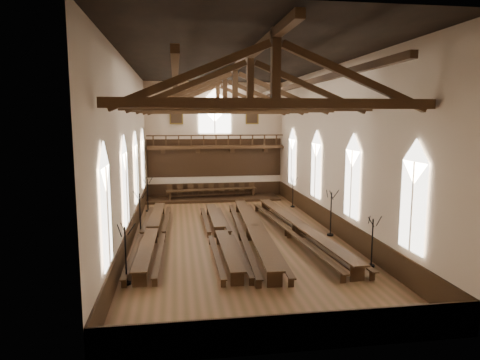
% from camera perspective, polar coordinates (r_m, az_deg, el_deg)
% --- Properties ---
extents(ground, '(26.00, 26.00, 0.00)m').
position_cam_1_polar(ground, '(25.66, -0.63, -7.35)').
color(ground, brown).
rests_on(ground, ground).
extents(room_walls, '(26.00, 26.00, 26.00)m').
position_cam_1_polar(room_walls, '(24.71, -0.65, 7.23)').
color(room_walls, '#C5AE95').
rests_on(room_walls, ground).
extents(wainscot_band, '(12.00, 26.00, 1.20)m').
position_cam_1_polar(wainscot_band, '(25.50, -0.63, -6.05)').
color(wainscot_band, black).
rests_on(wainscot_band, ground).
extents(side_windows, '(11.85, 19.80, 4.50)m').
position_cam_1_polar(side_windows, '(24.91, -0.64, 0.97)').
color(side_windows, white).
rests_on(side_windows, room_walls).
extents(end_window, '(2.80, 0.12, 3.80)m').
position_cam_1_polar(end_window, '(37.53, -3.39, 8.73)').
color(end_window, silver).
rests_on(end_window, room_walls).
extents(minstrels_gallery, '(11.80, 1.24, 3.70)m').
position_cam_1_polar(minstrels_gallery, '(37.41, -3.31, 3.65)').
color(minstrels_gallery, '#3D2413').
rests_on(minstrels_gallery, room_walls).
extents(portraits, '(7.75, 0.09, 1.45)m').
position_cam_1_polar(portraits, '(37.53, -3.39, 8.54)').
color(portraits, brown).
rests_on(portraits, room_walls).
extents(roof_trusses, '(11.70, 25.70, 2.80)m').
position_cam_1_polar(roof_trusses, '(24.75, -0.66, 11.30)').
color(roof_trusses, '#3D2413').
rests_on(roof_trusses, room_walls).
extents(refectory_row_a, '(1.70, 14.42, 0.75)m').
position_cam_1_polar(refectory_row_a, '(24.97, -11.59, -6.66)').
color(refectory_row_a, '#3D2413').
rests_on(refectory_row_a, ground).
extents(refectory_row_b, '(1.45, 14.06, 0.71)m').
position_cam_1_polar(refectory_row_b, '(24.41, -2.63, -6.91)').
color(refectory_row_b, '#3D2413').
rests_on(refectory_row_b, ground).
extents(refectory_row_c, '(2.04, 15.08, 0.81)m').
position_cam_1_polar(refectory_row_c, '(24.70, 1.74, -6.54)').
color(refectory_row_c, '#3D2413').
rests_on(refectory_row_c, ground).
extents(refectory_row_d, '(2.17, 15.09, 0.81)m').
position_cam_1_polar(refectory_row_d, '(25.42, 7.83, -6.19)').
color(refectory_row_d, '#3D2413').
rests_on(refectory_row_d, ground).
extents(dais, '(11.40, 2.91, 0.19)m').
position_cam_1_polar(dais, '(36.64, -3.76, -2.47)').
color(dais, black).
rests_on(dais, ground).
extents(high_table, '(7.77, 1.62, 0.72)m').
position_cam_1_polar(high_table, '(36.51, -3.77, -1.37)').
color(high_table, '#3D2413').
rests_on(high_table, dais).
extents(high_chairs, '(7.71, 0.51, 1.07)m').
position_cam_1_polar(high_chairs, '(37.26, -3.87, -1.22)').
color(high_chairs, '#3D2413').
rests_on(high_chairs, dais).
extents(candelabrum_left_near, '(0.75, 0.80, 2.63)m').
position_cam_1_polar(candelabrum_left_near, '(18.75, -14.95, -11.03)').
color(candelabrum_left_near, black).
rests_on(candelabrum_left_near, ground).
extents(candelabrum_left_mid, '(0.82, 0.78, 2.73)m').
position_cam_1_polar(candelabrum_left_mid, '(25.83, -13.15, -5.56)').
color(candelabrum_left_mid, black).
rests_on(candelabrum_left_mid, ground).
extents(candelabrum_left_far, '(0.79, 0.74, 2.60)m').
position_cam_1_polar(candelabrum_left_far, '(32.59, -12.19, -2.74)').
color(candelabrum_left_far, black).
rests_on(candelabrum_left_far, ground).
extents(candelabrum_right_near, '(0.71, 0.72, 2.42)m').
position_cam_1_polar(candelabrum_right_near, '(21.12, 17.15, -9.09)').
color(candelabrum_right_near, black).
rests_on(candelabrum_right_near, ground).
extents(candelabrum_right_mid, '(0.78, 0.84, 2.75)m').
position_cam_1_polar(candelabrum_right_mid, '(25.87, 11.99, -5.48)').
color(candelabrum_right_mid, black).
rests_on(candelabrum_right_mid, ground).
extents(candelabrum_right_far, '(0.70, 0.71, 2.39)m').
position_cam_1_polar(candelabrum_right_far, '(33.62, 7.04, -2.39)').
color(candelabrum_right_far, black).
rests_on(candelabrum_right_far, ground).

